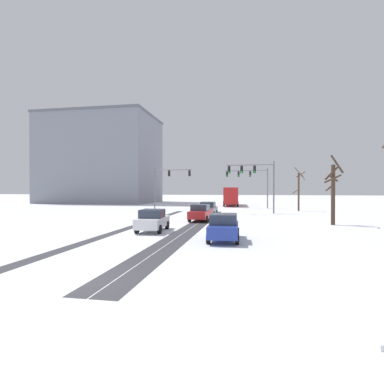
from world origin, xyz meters
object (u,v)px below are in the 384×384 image
at_px(car_white_third, 153,220).
at_px(bus_oncoming, 231,195).
at_px(traffic_signal_far_right, 250,178).
at_px(car_blue_fourth, 224,227).
at_px(bare_tree_sidewalk_far, 299,190).
at_px(traffic_signal_far_left, 167,179).
at_px(car_grey_lead, 208,209).
at_px(car_red_second, 201,213).
at_px(traffic_signal_near_right, 254,175).
at_px(office_building_far_left_block, 102,160).
at_px(bare_tree_sidewalk_mid, 333,190).

distance_m(car_white_third, bus_oncoming, 36.25).
height_order(traffic_signal_far_right, car_blue_fourth, traffic_signal_far_right).
bearing_deg(car_white_third, bare_tree_sidewalk_far, 59.55).
relative_size(traffic_signal_far_right, car_white_third, 1.65).
bearing_deg(traffic_signal_far_left, car_grey_lead, -55.22).
bearing_deg(car_white_third, traffic_signal_far_left, 102.59).
relative_size(car_red_second, bus_oncoming, 0.38).
bearing_deg(car_white_third, traffic_signal_near_right, 65.67).
xyz_separation_m(car_red_second, car_white_third, (-2.35, -7.80, 0.00)).
bearing_deg(car_blue_fourth, car_red_second, 105.90).
xyz_separation_m(car_white_third, bus_oncoming, (3.77, 36.04, 1.18)).
xyz_separation_m(bus_oncoming, office_building_far_left_block, (-30.12, 8.15, 7.90)).
distance_m(traffic_signal_far_right, bare_tree_sidewalk_mid, 23.34).
relative_size(bare_tree_sidewalk_mid, bare_tree_sidewalk_far, 0.97).
xyz_separation_m(car_blue_fourth, office_building_far_left_block, (-31.81, 47.28, 9.08)).
xyz_separation_m(car_grey_lead, office_building_far_left_block, (-28.71, 30.76, 9.08)).
distance_m(traffic_signal_far_right, traffic_signal_far_left, 13.40).
height_order(traffic_signal_far_right, car_grey_lead, traffic_signal_far_right).
distance_m(traffic_signal_near_right, car_white_third, 19.06).
height_order(traffic_signal_far_right, bare_tree_sidewalk_far, traffic_signal_far_right).
relative_size(car_grey_lead, bare_tree_sidewalk_mid, 0.69).
bearing_deg(bare_tree_sidewalk_far, traffic_signal_far_left, 177.03).
bearing_deg(traffic_signal_far_right, car_grey_lead, -107.48).
height_order(traffic_signal_far_left, car_blue_fourth, traffic_signal_far_left).
xyz_separation_m(traffic_signal_near_right, office_building_far_left_block, (-34.03, 27.21, 5.11)).
height_order(car_blue_fourth, bare_tree_sidewalk_mid, bare_tree_sidewalk_mid).
distance_m(traffic_signal_near_right, car_blue_fourth, 20.58).
bearing_deg(car_grey_lead, car_blue_fourth, -79.39).
distance_m(bus_oncoming, bare_tree_sidewalk_far, 15.98).
xyz_separation_m(car_blue_fourth, bare_tree_sidewalk_far, (8.53, 26.88, 2.17)).
bearing_deg(bare_tree_sidewalk_far, traffic_signal_near_right, -132.80).
xyz_separation_m(traffic_signal_near_right, bus_oncoming, (-3.91, 19.06, -2.79)).
xyz_separation_m(car_red_second, office_building_far_left_block, (-28.70, 36.39, 9.08)).
xyz_separation_m(traffic_signal_near_right, bare_tree_sidewalk_mid, (6.46, -10.32, -1.78)).
relative_size(traffic_signal_far_left, bare_tree_sidewalk_far, 1.05).
distance_m(traffic_signal_near_right, traffic_signal_far_left, 15.36).
bearing_deg(traffic_signal_near_right, office_building_far_left_block, 141.36).
height_order(traffic_signal_far_left, car_grey_lead, traffic_signal_far_left).
xyz_separation_m(traffic_signal_far_right, car_blue_fourth, (-1.77, -31.98, -4.00)).
xyz_separation_m(bare_tree_sidewalk_far, office_building_far_left_block, (-40.33, 20.40, 6.91)).
height_order(car_red_second, office_building_far_left_block, office_building_far_left_block).
distance_m(car_blue_fourth, bus_oncoming, 39.18).
bearing_deg(car_blue_fourth, bus_oncoming, 92.46).
xyz_separation_m(traffic_signal_far_left, car_blue_fourth, (10.99, -27.89, -3.83)).
relative_size(traffic_signal_far_left, bus_oncoming, 0.59).
height_order(traffic_signal_far_left, car_white_third, traffic_signal_far_left).
distance_m(car_blue_fourth, office_building_far_left_block, 57.70).
xyz_separation_m(car_grey_lead, bus_oncoming, (1.41, 22.61, 1.18)).
bearing_deg(traffic_signal_far_right, bare_tree_sidewalk_far, -37.01).
distance_m(car_white_third, bare_tree_sidewalk_far, 27.68).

